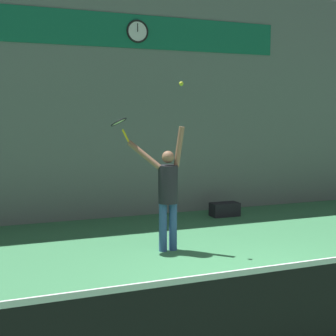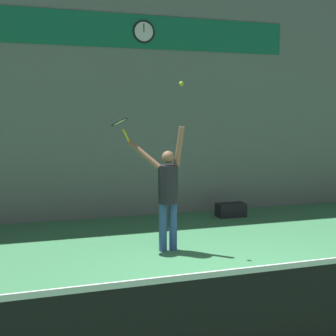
{
  "view_description": "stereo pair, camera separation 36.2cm",
  "coord_description": "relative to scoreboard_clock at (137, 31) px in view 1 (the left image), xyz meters",
  "views": [
    {
      "loc": [
        -3.15,
        -4.78,
        2.19
      ],
      "look_at": [
        -0.52,
        2.15,
        1.35
      ],
      "focal_mm": 50.0,
      "sensor_mm": 36.0,
      "label": 1
    },
    {
      "loc": [
        -2.81,
        -4.9,
        2.19
      ],
      "look_at": [
        -0.52,
        2.15,
        1.35
      ],
      "focal_mm": 50.0,
      "sensor_mm": 36.0,
      "label": 2
    }
  ],
  "objects": [
    {
      "name": "tennis_player",
      "position": [
        -0.35,
        -2.7,
        -2.94
      ],
      "size": [
        0.87,
        0.54,
        2.02
      ],
      "color": "#2D4C7F",
      "rests_on": "ground_plane"
    },
    {
      "name": "scoreboard_clock",
      "position": [
        0.0,
        0.0,
        0.0
      ],
      "size": [
        0.48,
        0.04,
        0.48
      ],
      "color": "white"
    },
    {
      "name": "ground_plane",
      "position": [
        0.18,
        -4.86,
        -3.94
      ],
      "size": [
        18.0,
        18.0,
        0.0
      ],
      "primitive_type": "plane",
      "color": "#387A4C"
    },
    {
      "name": "sponsor_banner",
      "position": [
        0.18,
        0.02,
        -0.0
      ],
      "size": [
        6.17,
        0.02,
        0.7
      ],
      "color": "#146B4C"
    },
    {
      "name": "tennis_ball",
      "position": [
        -0.14,
        -2.77,
        -1.26
      ],
      "size": [
        0.07,
        0.07,
        0.07
      ],
      "color": "#CCDB2D"
    },
    {
      "name": "back_wall",
      "position": [
        0.18,
        0.08,
        -1.44
      ],
      "size": [
        18.0,
        0.1,
        5.0
      ],
      "color": "slate",
      "rests_on": "ground_plane"
    },
    {
      "name": "equipment_bag",
      "position": [
        1.75,
        -0.69,
        -3.8
      ],
      "size": [
        0.62,
        0.33,
        0.29
      ],
      "color": "black",
      "rests_on": "ground_plane"
    },
    {
      "name": "tennis_racket",
      "position": [
        -1.02,
        -2.3,
        -1.88
      ],
      "size": [
        0.38,
        0.39,
        0.41
      ],
      "color": "yellow"
    }
  ]
}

